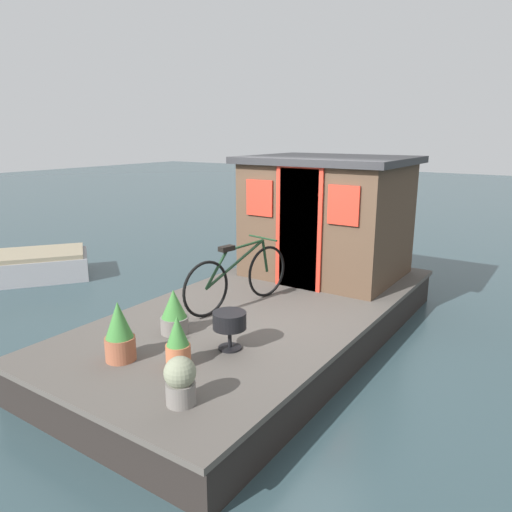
{
  "coord_description": "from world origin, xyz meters",
  "views": [
    {
      "loc": [
        -4.97,
        -3.21,
        2.67
      ],
      "look_at": [
        -0.2,
        0.0,
        1.2
      ],
      "focal_mm": 33.96,
      "sensor_mm": 36.0,
      "label": 1
    }
  ],
  "objects_px": {
    "potted_plant_rosemary": "(119,332)",
    "charcoal_grill": "(230,322)",
    "potted_plant_fern": "(180,380)",
    "potted_plant_lavender": "(178,342)",
    "houseboat_cabin": "(327,216)",
    "potted_plant_thyme": "(174,312)",
    "bicycle": "(238,277)"
  },
  "relations": [
    {
      "from": "houseboat_cabin",
      "to": "potted_plant_lavender",
      "type": "xyz_separation_m",
      "value": [
        -3.63,
        -0.22,
        -0.68
      ]
    },
    {
      "from": "houseboat_cabin",
      "to": "potted_plant_lavender",
      "type": "distance_m",
      "value": 3.7
    },
    {
      "from": "potted_plant_fern",
      "to": "charcoal_grill",
      "type": "height_order",
      "value": "potted_plant_fern"
    },
    {
      "from": "potted_plant_rosemary",
      "to": "potted_plant_thyme",
      "type": "distance_m",
      "value": 0.79
    },
    {
      "from": "potted_plant_rosemary",
      "to": "potted_plant_lavender",
      "type": "height_order",
      "value": "potted_plant_rosemary"
    },
    {
      "from": "potted_plant_rosemary",
      "to": "charcoal_grill",
      "type": "relative_size",
      "value": 1.51
    },
    {
      "from": "potted_plant_fern",
      "to": "potted_plant_lavender",
      "type": "height_order",
      "value": "potted_plant_lavender"
    },
    {
      "from": "bicycle",
      "to": "potted_plant_fern",
      "type": "distance_m",
      "value": 2.37
    },
    {
      "from": "houseboat_cabin",
      "to": "potted_plant_rosemary",
      "type": "height_order",
      "value": "houseboat_cabin"
    },
    {
      "from": "potted_plant_fern",
      "to": "potted_plant_thyme",
      "type": "height_order",
      "value": "potted_plant_thyme"
    },
    {
      "from": "potted_plant_thyme",
      "to": "potted_plant_lavender",
      "type": "relative_size",
      "value": 0.99
    },
    {
      "from": "potted_plant_fern",
      "to": "potted_plant_lavender",
      "type": "relative_size",
      "value": 0.82
    },
    {
      "from": "bicycle",
      "to": "potted_plant_thyme",
      "type": "bearing_deg",
      "value": 175.87
    },
    {
      "from": "potted_plant_thyme",
      "to": "bicycle",
      "type": "bearing_deg",
      "value": -4.13
    },
    {
      "from": "houseboat_cabin",
      "to": "bicycle",
      "type": "height_order",
      "value": "houseboat_cabin"
    },
    {
      "from": "bicycle",
      "to": "houseboat_cabin",
      "type": "bearing_deg",
      "value": -7.87
    },
    {
      "from": "potted_plant_thyme",
      "to": "potted_plant_rosemary",
      "type": "bearing_deg",
      "value": -178.48
    },
    {
      "from": "potted_plant_fern",
      "to": "charcoal_grill",
      "type": "xyz_separation_m",
      "value": [
        1.06,
        0.29,
        0.08
      ]
    },
    {
      "from": "potted_plant_fern",
      "to": "charcoal_grill",
      "type": "bearing_deg",
      "value": 15.53
    },
    {
      "from": "bicycle",
      "to": "potted_plant_fern",
      "type": "relative_size",
      "value": 4.2
    },
    {
      "from": "potted_plant_thyme",
      "to": "potted_plant_lavender",
      "type": "distance_m",
      "value": 0.8
    },
    {
      "from": "potted_plant_lavender",
      "to": "potted_plant_rosemary",
      "type": "bearing_deg",
      "value": 112.07
    },
    {
      "from": "charcoal_grill",
      "to": "bicycle",
      "type": "bearing_deg",
      "value": 31.97
    },
    {
      "from": "potted_plant_fern",
      "to": "charcoal_grill",
      "type": "distance_m",
      "value": 1.1
    },
    {
      "from": "houseboat_cabin",
      "to": "potted_plant_rosemary",
      "type": "xyz_separation_m",
      "value": [
        -3.85,
        0.33,
        -0.64
      ]
    },
    {
      "from": "potted_plant_rosemary",
      "to": "houseboat_cabin",
      "type": "bearing_deg",
      "value": -4.9
    },
    {
      "from": "bicycle",
      "to": "potted_plant_lavender",
      "type": "distance_m",
      "value": 1.74
    },
    {
      "from": "potted_plant_rosemary",
      "to": "potted_plant_fern",
      "type": "bearing_deg",
      "value": -104.37
    },
    {
      "from": "potted_plant_fern",
      "to": "potted_plant_lavender",
      "type": "bearing_deg",
      "value": 44.45
    },
    {
      "from": "houseboat_cabin",
      "to": "potted_plant_fern",
      "type": "distance_m",
      "value": 4.24
    },
    {
      "from": "potted_plant_fern",
      "to": "potted_plant_thyme",
      "type": "xyz_separation_m",
      "value": [
        1.05,
        1.06,
        0.03
      ]
    },
    {
      "from": "bicycle",
      "to": "potted_plant_thyme",
      "type": "xyz_separation_m",
      "value": [
        -1.1,
        0.08,
        -0.15
      ]
    }
  ]
}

